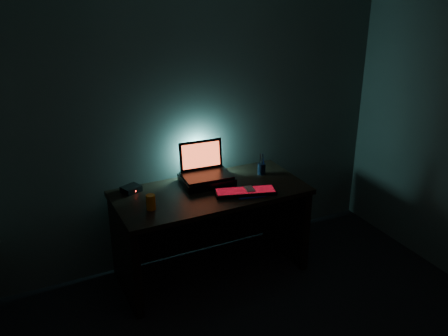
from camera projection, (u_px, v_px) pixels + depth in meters
name	position (u px, v px, depth m)	size (l,w,h in m)	color
room	(352.00, 226.00, 2.35)	(3.50, 4.00, 2.50)	black
desk	(208.00, 217.00, 4.02)	(1.50, 0.70, 0.75)	black
riser	(207.00, 180.00, 3.99)	(0.40, 0.30, 0.06)	black
laptop	(204.00, 167.00, 4.00)	(0.40, 0.31, 0.26)	black
keyboard	(245.00, 192.00, 3.83)	(0.49, 0.28, 0.03)	black
mousepad	(249.00, 192.00, 3.84)	(0.22, 0.20, 0.00)	#0C1758
mouse	(250.00, 190.00, 3.83)	(0.06, 0.11, 0.03)	gray
pen_cup	(262.00, 169.00, 4.16)	(0.07, 0.07, 0.09)	black
juice_glass	(151.00, 202.00, 3.57)	(0.07, 0.07, 0.11)	orange
router	(131.00, 189.00, 3.85)	(0.17, 0.15, 0.05)	black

